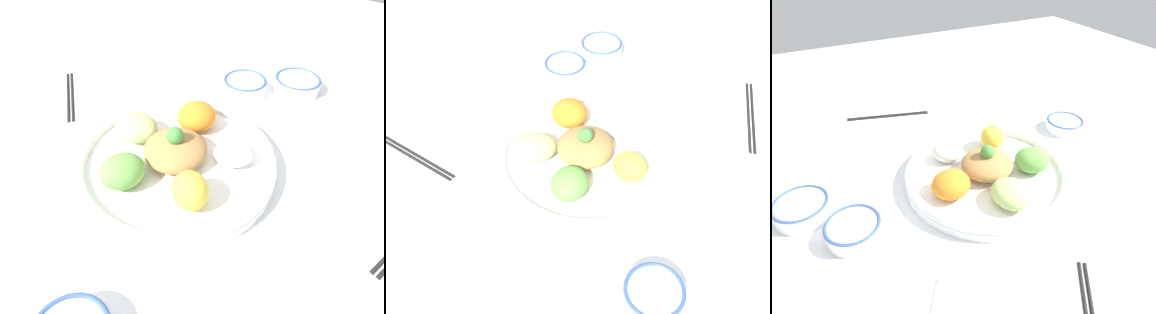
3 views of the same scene
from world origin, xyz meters
TOP-DOWN VIEW (x-y plane):
  - ground_plane at (0.00, 0.00)m, footprint 2.40×2.40m
  - salad_platter at (-0.00, 0.00)m, footprint 0.38×0.38m
  - sauce_bowl_red at (0.07, 0.39)m, footprint 0.11×0.11m
  - rice_bowl_blue at (0.09, -0.32)m, footprint 0.10×0.10m
  - sauce_bowl_dark at (-0.03, 0.31)m, footprint 0.11×0.11m
  - chopsticks_pair_near at (0.40, 0.12)m, footprint 0.08×0.24m
  - chopsticks_pair_far at (-0.37, 0.03)m, footprint 0.19×0.15m
  - serving_spoon_main at (-0.26, 0.25)m, footprint 0.12×0.09m

SIDE VIEW (x-z plane):
  - ground_plane at x=0.00m, z-range 0.00..0.00m
  - serving_spoon_main at x=-0.26m, z-range 0.00..0.01m
  - chopsticks_pair_far at x=-0.37m, z-range 0.00..0.01m
  - chopsticks_pair_near at x=0.40m, z-range 0.00..0.01m
  - rice_bowl_blue at x=0.09m, z-range 0.00..0.03m
  - sauce_bowl_dark at x=-0.03m, z-range 0.00..0.04m
  - sauce_bowl_red at x=0.07m, z-range 0.00..0.04m
  - salad_platter at x=0.00m, z-range -0.02..0.07m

